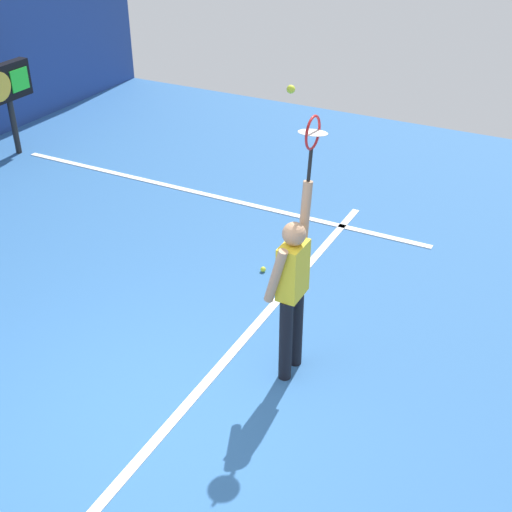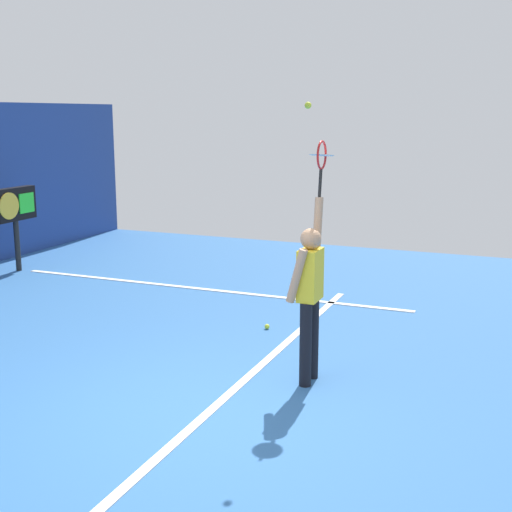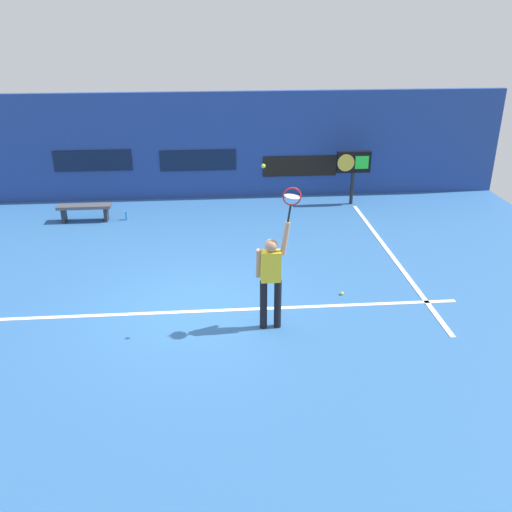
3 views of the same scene
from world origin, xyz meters
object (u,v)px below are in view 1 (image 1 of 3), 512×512
Objects in this scene: tennis_ball at (291,89)px; spare_ball at (263,269)px; scoreboard_clock at (7,86)px; tennis_player at (292,286)px; tennis_racket at (313,136)px.

tennis_ball is 1.00× the size of spare_ball.
tennis_player is at bearing -114.77° from scoreboard_clock.
scoreboard_clock is at bearing 67.61° from tennis_racket.
scoreboard_clock is at bearing 65.23° from tennis_player.
tennis_racket is 9.11× the size of tennis_ball.
tennis_ball is at bearing -115.75° from scoreboard_clock.
tennis_player is 2.13m from spare_ball.
tennis_ball is at bearing -147.23° from spare_ball.
tennis_player is at bearing 179.25° from tennis_racket.
tennis_player is at bearing -144.86° from spare_ball.
tennis_racket is at bearing -1.07° from tennis_ball.
tennis_player is 29.28× the size of tennis_ball.
tennis_racket reaches higher than tennis_player.
tennis_player is 7.30m from scoreboard_clock.
scoreboard_clock is 5.85m from spare_ball.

